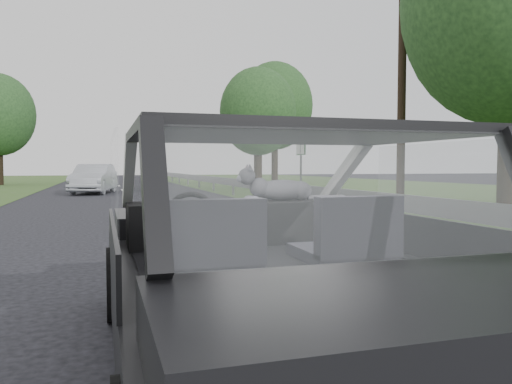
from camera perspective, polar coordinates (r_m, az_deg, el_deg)
ground at (r=3.24m, az=1.27°, el=-19.79°), size 140.00×140.00×0.00m
subject_car at (r=3.04m, az=1.28°, el=-7.08°), size 1.80×4.00×1.45m
dashboard at (r=3.61m, az=-1.84°, el=-3.47°), size 1.58×0.45×0.30m
driver_seat at (r=2.63m, az=-5.03°, el=-5.22°), size 0.50×0.72×0.42m
passenger_seat at (r=2.90m, az=10.65°, el=-4.49°), size 0.50×0.72×0.42m
steering_wheel at (r=3.23m, az=-7.33°, el=-3.00°), size 0.36×0.36×0.04m
cat at (r=3.70m, az=2.98°, el=0.38°), size 0.60×0.19×0.27m
guardrail at (r=13.88m, az=5.16°, el=0.16°), size 0.05×90.00×0.32m
other_car at (r=24.14m, az=-18.06°, el=1.45°), size 2.39×4.37×1.36m
highway_sign at (r=21.98m, az=5.15°, el=2.68°), size 0.12×0.92×2.30m
utility_pole at (r=16.39m, az=16.34°, el=12.15°), size 0.31×0.31×7.81m
tree_0 at (r=14.73m, az=27.15°, el=14.15°), size 6.81×6.81×8.39m
tree_2 at (r=30.64m, az=0.23°, el=7.23°), size 5.82×5.82×7.07m
tree_3 at (r=43.33m, az=2.16°, el=7.86°), size 6.94×6.94×9.91m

